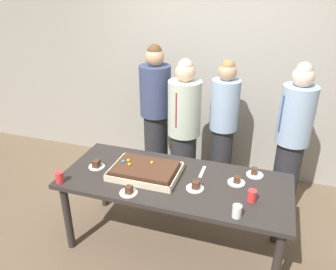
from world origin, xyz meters
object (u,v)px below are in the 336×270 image
at_px(plated_slice_far_right, 97,165).
at_px(drink_cup_far_end, 252,196).
at_px(party_table, 174,187).
at_px(plated_slice_center_front, 129,191).
at_px(sheet_cake, 145,170).
at_px(person_green_shirt_behind, 292,141).
at_px(plated_slice_far_left, 195,186).
at_px(person_far_right_suit, 184,131).
at_px(plated_slice_near_left, 254,173).
at_px(drink_cup_nearest, 237,211).
at_px(person_serving_front, 156,116).
at_px(person_striped_tie_right, 223,127).
at_px(plated_slice_near_right, 236,181).
at_px(cake_server_utensil, 202,172).
at_px(drink_cup_middle, 59,177).

distance_m(plated_slice_far_right, drink_cup_far_end, 1.43).
bearing_deg(party_table, plated_slice_center_front, -133.03).
relative_size(sheet_cake, person_green_shirt_behind, 0.37).
height_order(sheet_cake, plated_slice_far_left, sheet_cake).
xyz_separation_m(sheet_cake, person_far_right_suit, (0.13, 0.80, 0.06)).
bearing_deg(person_green_shirt_behind, party_table, 6.91).
xyz_separation_m(plated_slice_near_left, drink_cup_nearest, (-0.08, -0.63, 0.03)).
height_order(person_serving_front, person_striped_tie_right, person_serving_front).
distance_m(plated_slice_near_left, person_striped_tie_right, 0.88).
xyz_separation_m(person_green_shirt_behind, person_far_right_suit, (-1.11, -0.05, -0.03)).
bearing_deg(person_striped_tie_right, sheet_cake, -0.03).
distance_m(drink_cup_nearest, person_far_right_suit, 1.35).
distance_m(plated_slice_center_front, drink_cup_nearest, 0.88).
bearing_deg(plated_slice_near_right, plated_slice_far_left, -148.45).
bearing_deg(plated_slice_far_left, cake_server_utensil, 90.36).
distance_m(plated_slice_near_right, plated_slice_far_right, 1.28).
bearing_deg(person_striped_tie_right, plated_slice_far_right, -16.47).
height_order(person_green_shirt_behind, person_striped_tie_right, person_green_shirt_behind).
bearing_deg(drink_cup_nearest, party_table, 150.14).
bearing_deg(plated_slice_near_right, person_serving_front, 139.82).
distance_m(drink_cup_middle, cake_server_utensil, 1.26).
bearing_deg(person_green_shirt_behind, plated_slice_center_front, 8.32).
relative_size(plated_slice_center_front, person_striped_tie_right, 0.09).
distance_m(plated_slice_center_front, person_far_right_suit, 1.13).
distance_m(party_table, person_serving_front, 1.17).
bearing_deg(sheet_cake, drink_cup_middle, -151.95).
distance_m(plated_slice_far_left, plated_slice_center_front, 0.56).
distance_m(party_table, drink_cup_nearest, 0.69).
height_order(plated_slice_near_left, plated_slice_far_left, plated_slice_far_left).
relative_size(plated_slice_far_right, drink_cup_middle, 1.50).
xyz_separation_m(plated_slice_far_left, drink_cup_middle, (-1.14, -0.27, 0.03)).
distance_m(plated_slice_center_front, person_striped_tie_right, 1.48).
xyz_separation_m(sheet_cake, drink_cup_nearest, (0.86, -0.33, 0.01)).
relative_size(plated_slice_far_right, cake_server_utensil, 0.75).
distance_m(plated_slice_far_right, drink_cup_nearest, 1.37).
height_order(sheet_cake, person_far_right_suit, person_far_right_suit).
distance_m(party_table, plated_slice_near_right, 0.55).
height_order(plated_slice_near_right, plated_slice_far_right, plated_slice_far_right).
bearing_deg(plated_slice_far_right, plated_slice_far_left, -3.19).
height_order(plated_slice_near_left, drink_cup_nearest, drink_cup_nearest).
relative_size(party_table, plated_slice_center_front, 13.36).
bearing_deg(drink_cup_far_end, drink_cup_nearest, -110.86).
relative_size(plated_slice_center_front, drink_cup_middle, 1.50).
bearing_deg(plated_slice_near_left, plated_slice_far_right, -167.21).
xyz_separation_m(drink_cup_far_end, person_serving_front, (-1.21, 1.12, 0.10)).
height_order(plated_slice_near_right, plated_slice_far_left, plated_slice_far_left).
height_order(plated_slice_center_front, drink_cup_nearest, drink_cup_nearest).
height_order(sheet_cake, plated_slice_center_front, sheet_cake).
relative_size(plated_slice_center_front, person_far_right_suit, 0.09).
bearing_deg(drink_cup_nearest, cake_server_utensil, 125.42).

